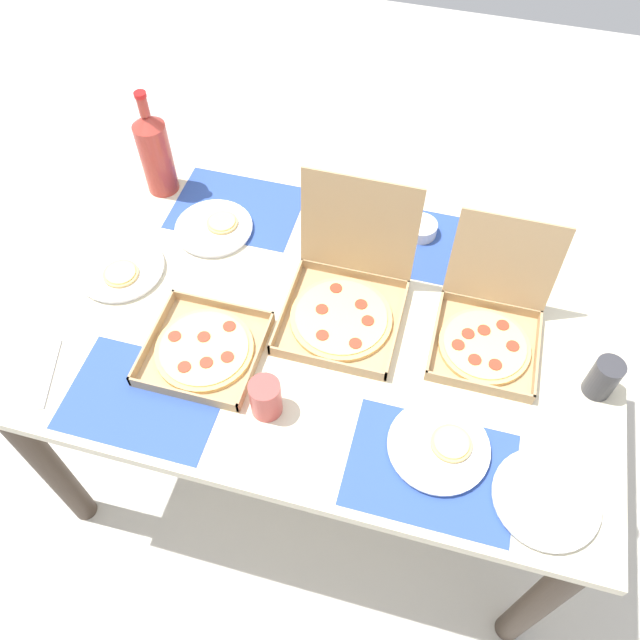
% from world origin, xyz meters
% --- Properties ---
extents(ground_plane, '(6.00, 6.00, 0.00)m').
position_xyz_m(ground_plane, '(0.00, 0.00, 0.00)').
color(ground_plane, beige).
extents(dining_table, '(1.49, 0.94, 0.77)m').
position_xyz_m(dining_table, '(0.00, 0.00, 0.66)').
color(dining_table, '#3F3328').
rests_on(dining_table, ground_plane).
extents(placemat_near_left, '(0.36, 0.26, 0.00)m').
position_xyz_m(placemat_near_left, '(-0.34, -0.32, 0.77)').
color(placemat_near_left, '#2D4C9E').
rests_on(placemat_near_left, dining_table).
extents(placemat_near_right, '(0.36, 0.26, 0.00)m').
position_xyz_m(placemat_near_right, '(0.34, -0.32, 0.77)').
color(placemat_near_right, '#2D4C9E').
rests_on(placemat_near_right, dining_table).
extents(placemat_far_left, '(0.36, 0.26, 0.00)m').
position_xyz_m(placemat_far_left, '(-0.34, 0.32, 0.77)').
color(placemat_far_left, '#2D4C9E').
rests_on(placemat_far_left, dining_table).
extents(placemat_far_right, '(0.36, 0.26, 0.00)m').
position_xyz_m(placemat_far_right, '(0.34, 0.32, 0.77)').
color(placemat_far_right, '#2D4C9E').
rests_on(placemat_far_right, dining_table).
extents(pizza_box_corner_right, '(0.29, 0.32, 0.33)m').
position_xyz_m(pizza_box_corner_right, '(0.05, 0.05, 0.82)').
color(pizza_box_corner_right, tan).
rests_on(pizza_box_corner_right, dining_table).
extents(pizza_box_corner_left, '(0.27, 0.27, 0.04)m').
position_xyz_m(pizza_box_corner_left, '(-0.25, -0.17, 0.78)').
color(pizza_box_corner_left, tan).
rests_on(pizza_box_corner_left, dining_table).
extents(pizza_box_center, '(0.25, 0.30, 0.29)m').
position_xyz_m(pizza_box_center, '(0.41, 0.05, 0.81)').
color(pizza_box_center, tan).
rests_on(pizza_box_center, dining_table).
extents(plate_far_left, '(0.22, 0.22, 0.03)m').
position_xyz_m(plate_far_left, '(-0.36, 0.22, 0.78)').
color(plate_far_left, white).
rests_on(plate_far_left, dining_table).
extents(plate_near_left, '(0.23, 0.23, 0.03)m').
position_xyz_m(plate_near_left, '(0.35, -0.27, 0.78)').
color(plate_near_left, white).
rests_on(plate_near_left, dining_table).
extents(plate_middle, '(0.23, 0.23, 0.03)m').
position_xyz_m(plate_middle, '(-0.55, 0.01, 0.78)').
color(plate_middle, white).
rests_on(plate_middle, dining_table).
extents(plate_near_right, '(0.23, 0.23, 0.02)m').
position_xyz_m(plate_near_right, '(0.58, -0.33, 0.78)').
color(plate_near_right, white).
rests_on(plate_near_right, dining_table).
extents(soda_bottle, '(0.09, 0.09, 0.32)m').
position_xyz_m(soda_bottle, '(-0.57, 0.35, 0.90)').
color(soda_bottle, '#B2382D').
rests_on(soda_bottle, dining_table).
extents(cup_clear_right, '(0.07, 0.07, 0.10)m').
position_xyz_m(cup_clear_right, '(-0.05, -0.27, 0.82)').
color(cup_clear_right, '#BF4742').
rests_on(cup_clear_right, dining_table).
extents(cup_spare, '(0.07, 0.07, 0.11)m').
position_xyz_m(cup_spare, '(0.67, -0.03, 0.82)').
color(cup_spare, '#333338').
rests_on(cup_spare, dining_table).
extents(cup_clear_left, '(0.07, 0.07, 0.10)m').
position_xyz_m(cup_clear_left, '(-0.02, 0.35, 0.82)').
color(cup_clear_left, '#BF4742').
rests_on(cup_clear_left, dining_table).
extents(condiment_bowl, '(0.09, 0.09, 0.04)m').
position_xyz_m(condiment_bowl, '(0.19, 0.36, 0.79)').
color(condiment_bowl, white).
rests_on(condiment_bowl, dining_table).
extents(fork_by_near_right, '(0.07, 0.19, 0.00)m').
position_xyz_m(fork_by_near_right, '(-0.58, -0.32, 0.77)').
color(fork_by_near_right, '#B7B7BC').
rests_on(fork_by_near_right, dining_table).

